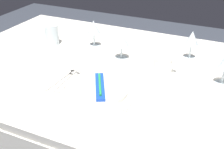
{
  "coord_description": "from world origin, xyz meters",
  "views": [
    {
      "loc": [
        0.45,
        -1.12,
        1.38
      ],
      "look_at": [
        -0.02,
        -0.1,
        0.76
      ],
      "focal_mm": 46.27,
      "sensor_mm": 36.0,
      "label": 1
    }
  ],
  "objects_px": {
    "fork_outer": "(72,80)",
    "coffee_cup_left": "(163,64)",
    "fork_salad": "(63,77)",
    "dinner_plate": "(100,89)",
    "wine_glass_left": "(192,40)",
    "fork_inner": "(65,80)",
    "dinner_knife": "(135,96)",
    "wine_glass_right": "(121,41)",
    "spoon_soup": "(143,96)",
    "drink_tumbler": "(52,36)",
    "toothbrush_package": "(100,86)",
    "napkin_folded": "(201,57)",
    "wine_glass_centre": "(94,29)"
  },
  "relations": [
    {
      "from": "toothbrush_package",
      "to": "coffee_cup_left",
      "type": "distance_m",
      "value": 0.33
    },
    {
      "from": "spoon_soup",
      "to": "napkin_folded",
      "type": "xyz_separation_m",
      "value": [
        0.16,
        0.31,
        0.08
      ]
    },
    {
      "from": "drink_tumbler",
      "to": "wine_glass_centre",
      "type": "bearing_deg",
      "value": 18.3
    },
    {
      "from": "toothbrush_package",
      "to": "wine_glass_right",
      "type": "distance_m",
      "value": 0.34
    },
    {
      "from": "fork_inner",
      "to": "wine_glass_left",
      "type": "xyz_separation_m",
      "value": [
        0.46,
        0.46,
        0.1
      ]
    },
    {
      "from": "fork_outer",
      "to": "fork_salad",
      "type": "bearing_deg",
      "value": 178.84
    },
    {
      "from": "coffee_cup_left",
      "to": "wine_glass_right",
      "type": "xyz_separation_m",
      "value": [
        -0.23,
        0.05,
        0.05
      ]
    },
    {
      "from": "spoon_soup",
      "to": "drink_tumbler",
      "type": "xyz_separation_m",
      "value": [
        -0.65,
        0.3,
        0.05
      ]
    },
    {
      "from": "fork_outer",
      "to": "coffee_cup_left",
      "type": "xyz_separation_m",
      "value": [
        0.35,
        0.24,
        0.04
      ]
    },
    {
      "from": "coffee_cup_left",
      "to": "wine_glass_centre",
      "type": "height_order",
      "value": "wine_glass_centre"
    },
    {
      "from": "toothbrush_package",
      "to": "coffee_cup_left",
      "type": "bearing_deg",
      "value": 55.08
    },
    {
      "from": "fork_inner",
      "to": "dinner_plate",
      "type": "bearing_deg",
      "value": -5.29
    },
    {
      "from": "toothbrush_package",
      "to": "wine_glass_left",
      "type": "bearing_deg",
      "value": 59.9
    },
    {
      "from": "dinner_knife",
      "to": "drink_tumbler",
      "type": "bearing_deg",
      "value": 153.11
    },
    {
      "from": "wine_glass_right",
      "to": "drink_tumbler",
      "type": "distance_m",
      "value": 0.43
    },
    {
      "from": "coffee_cup_left",
      "to": "wine_glass_right",
      "type": "distance_m",
      "value": 0.24
    },
    {
      "from": "coffee_cup_left",
      "to": "napkin_folded",
      "type": "distance_m",
      "value": 0.17
    },
    {
      "from": "fork_inner",
      "to": "coffee_cup_left",
      "type": "xyz_separation_m",
      "value": [
        0.37,
        0.26,
        0.04
      ]
    },
    {
      "from": "dinner_knife",
      "to": "dinner_plate",
      "type": "bearing_deg",
      "value": -170.87
    },
    {
      "from": "dinner_plate",
      "to": "fork_salad",
      "type": "relative_size",
      "value": 1.04
    },
    {
      "from": "wine_glass_centre",
      "to": "toothbrush_package",
      "type": "bearing_deg",
      "value": -59.37
    },
    {
      "from": "wine_glass_left",
      "to": "fork_inner",
      "type": "bearing_deg",
      "value": -134.99
    },
    {
      "from": "spoon_soup",
      "to": "wine_glass_centre",
      "type": "relative_size",
      "value": 1.38
    },
    {
      "from": "toothbrush_package",
      "to": "spoon_soup",
      "type": "bearing_deg",
      "value": 11.55
    },
    {
      "from": "dinner_knife",
      "to": "drink_tumbler",
      "type": "relative_size",
      "value": 2.06
    },
    {
      "from": "spoon_soup",
      "to": "napkin_folded",
      "type": "relative_size",
      "value": 1.31
    },
    {
      "from": "wine_glass_right",
      "to": "spoon_soup",
      "type": "bearing_deg",
      "value": -52.49
    },
    {
      "from": "wine_glass_right",
      "to": "fork_salad",
      "type": "bearing_deg",
      "value": -118.77
    },
    {
      "from": "fork_outer",
      "to": "drink_tumbler",
      "type": "bearing_deg",
      "value": 135.76
    },
    {
      "from": "dinner_knife",
      "to": "wine_glass_centre",
      "type": "relative_size",
      "value": 1.58
    },
    {
      "from": "spoon_soup",
      "to": "dinner_knife",
      "type": "bearing_deg",
      "value": -158.14
    },
    {
      "from": "wine_glass_centre",
      "to": "drink_tumbler",
      "type": "relative_size",
      "value": 1.31
    },
    {
      "from": "dinner_plate",
      "to": "wine_glass_left",
      "type": "xyz_separation_m",
      "value": [
        0.27,
        0.47,
        0.09
      ]
    },
    {
      "from": "spoon_soup",
      "to": "fork_outer",
      "type": "bearing_deg",
      "value": -179.05
    },
    {
      "from": "fork_outer",
      "to": "toothbrush_package",
      "type": "bearing_deg",
      "value": -11.12
    },
    {
      "from": "spoon_soup",
      "to": "wine_glass_right",
      "type": "bearing_deg",
      "value": 127.51
    },
    {
      "from": "fork_outer",
      "to": "drink_tumbler",
      "type": "height_order",
      "value": "drink_tumbler"
    },
    {
      "from": "fork_outer",
      "to": "drink_tumbler",
      "type": "relative_size",
      "value": 1.89
    },
    {
      "from": "dinner_knife",
      "to": "wine_glass_right",
      "type": "distance_m",
      "value": 0.37
    },
    {
      "from": "fork_inner",
      "to": "spoon_soup",
      "type": "xyz_separation_m",
      "value": [
        0.36,
        0.02,
        -0.0
      ]
    },
    {
      "from": "dinner_knife",
      "to": "wine_glass_right",
      "type": "xyz_separation_m",
      "value": [
        -0.19,
        0.3,
        0.1
      ]
    },
    {
      "from": "fork_inner",
      "to": "fork_outer",
      "type": "bearing_deg",
      "value": 29.88
    },
    {
      "from": "fork_salad",
      "to": "napkin_folded",
      "type": "relative_size",
      "value": 1.48
    },
    {
      "from": "toothbrush_package",
      "to": "fork_outer",
      "type": "relative_size",
      "value": 0.93
    },
    {
      "from": "fork_outer",
      "to": "coffee_cup_left",
      "type": "relative_size",
      "value": 1.98
    },
    {
      "from": "toothbrush_package",
      "to": "drink_tumbler",
      "type": "bearing_deg",
      "value": 144.46
    },
    {
      "from": "dinner_plate",
      "to": "wine_glass_right",
      "type": "bearing_deg",
      "value": 97.41
    },
    {
      "from": "napkin_folded",
      "to": "toothbrush_package",
      "type": "bearing_deg",
      "value": -134.57
    },
    {
      "from": "wine_glass_centre",
      "to": "fork_inner",
      "type": "bearing_deg",
      "value": -81.08
    },
    {
      "from": "spoon_soup",
      "to": "napkin_folded",
      "type": "bearing_deg",
      "value": 62.2
    }
  ]
}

